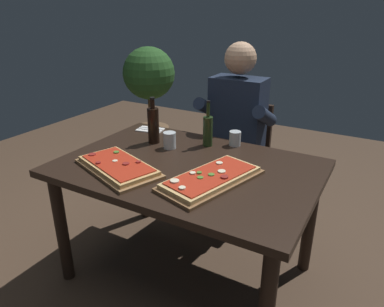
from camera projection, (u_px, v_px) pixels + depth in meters
name	position (u px, v px, depth m)	size (l,w,h in m)	color
ground_plane	(188.00, 272.00, 2.25)	(6.40, 6.40, 0.00)	#4C3828
dining_table	(188.00, 180.00, 2.00)	(1.40, 0.96, 0.74)	black
pizza_rectangular_front	(118.00, 166.00, 1.90)	(0.56, 0.42, 0.05)	olive
pizza_rectangular_left	(211.00, 178.00, 1.77)	(0.40, 0.60, 0.05)	brown
wine_bottle_dark	(153.00, 125.00, 2.24)	(0.07, 0.07, 0.29)	black
oil_bottle_amber	(208.00, 130.00, 2.20)	(0.06, 0.06, 0.29)	#233819
tumbler_near_camera	(170.00, 141.00, 2.18)	(0.08, 0.08, 0.10)	silver
tumbler_far_side	(235.00, 138.00, 2.22)	(0.07, 0.07, 0.09)	silver
napkin_cutlery_set	(150.00, 130.00, 2.51)	(0.20, 0.14, 0.01)	white
diner_chair	(239.00, 154.00, 2.77)	(0.44, 0.44, 0.87)	black
seated_diner	(235.00, 127.00, 2.57)	(0.53, 0.41, 1.33)	#23232D
potted_plant_corner	(150.00, 94.00, 3.57)	(0.51, 0.51, 1.19)	#846042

